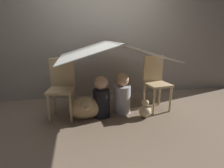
{
  "coord_description": "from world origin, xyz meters",
  "views": [
    {
      "loc": [
        -0.54,
        -2.41,
        1.24
      ],
      "look_at": [
        0.0,
        0.19,
        0.5
      ],
      "focal_mm": 28.0,
      "sensor_mm": 36.0,
      "label": 1
    }
  ],
  "objects_px": {
    "chair_right": "(156,80)",
    "dog": "(86,108)",
    "person_front": "(101,99)",
    "person_second": "(122,95)",
    "chair_left": "(62,85)"
  },
  "relations": [
    {
      "from": "chair_right",
      "to": "dog",
      "type": "distance_m",
      "value": 1.26
    },
    {
      "from": "chair_right",
      "to": "person_front",
      "type": "xyz_separation_m",
      "value": [
        -0.96,
        -0.14,
        -0.21
      ]
    },
    {
      "from": "dog",
      "to": "chair_right",
      "type": "bearing_deg",
      "value": 9.43
    },
    {
      "from": "chair_right",
      "to": "person_second",
      "type": "height_order",
      "value": "chair_right"
    },
    {
      "from": "chair_left",
      "to": "person_second",
      "type": "relative_size",
      "value": 1.37
    },
    {
      "from": "person_front",
      "to": "dog",
      "type": "xyz_separation_m",
      "value": [
        -0.25,
        -0.06,
        -0.1
      ]
    },
    {
      "from": "chair_left",
      "to": "person_front",
      "type": "distance_m",
      "value": 0.64
    },
    {
      "from": "person_second",
      "to": "dog",
      "type": "height_order",
      "value": "person_second"
    },
    {
      "from": "person_second",
      "to": "dog",
      "type": "bearing_deg",
      "value": -167.4
    },
    {
      "from": "person_second",
      "to": "dog",
      "type": "relative_size",
      "value": 1.28
    },
    {
      "from": "person_front",
      "to": "person_second",
      "type": "height_order",
      "value": "person_second"
    },
    {
      "from": "chair_right",
      "to": "person_second",
      "type": "distance_m",
      "value": 0.65
    },
    {
      "from": "chair_left",
      "to": "chair_right",
      "type": "distance_m",
      "value": 1.55
    },
    {
      "from": "chair_left",
      "to": "dog",
      "type": "relative_size",
      "value": 1.76
    },
    {
      "from": "chair_right",
      "to": "dog",
      "type": "xyz_separation_m",
      "value": [
        -1.21,
        -0.2,
        -0.31
      ]
    }
  ]
}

